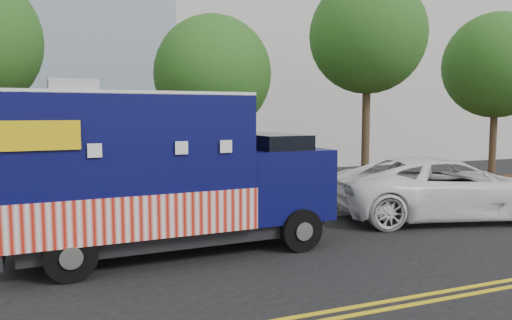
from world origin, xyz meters
name	(u,v)px	position (x,y,z in m)	size (l,w,h in m)	color
ground	(216,241)	(0.00, 0.00, 0.00)	(120.00, 120.00, 0.00)	black
curb	(199,225)	(0.00, 1.40, 0.07)	(120.00, 0.18, 0.15)	#9E9E99
mulch_strip	(180,210)	(0.00, 3.50, 0.07)	(120.00, 4.00, 0.15)	black
centerline_near	(310,315)	(0.00, -4.45, 0.01)	(120.00, 0.10, 0.01)	gold
tree_b	(213,75)	(1.12, 3.74, 4.01)	(3.48, 3.48, 5.76)	#38281C
tree_c	(368,36)	(6.11, 3.11, 5.34)	(3.73, 3.73, 7.22)	#38281C
tree_d	(496,66)	(12.06, 3.46, 4.62)	(3.90, 3.90, 6.58)	#38281C
sign_post	(72,187)	(-2.98, 1.55, 1.20)	(0.06, 0.06, 2.40)	#473828
food_truck	(156,177)	(-1.40, -0.44, 1.59)	(6.78, 2.80, 3.52)	black
white_car	(444,188)	(6.53, -0.04, 0.84)	(2.80, 6.06, 1.69)	white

